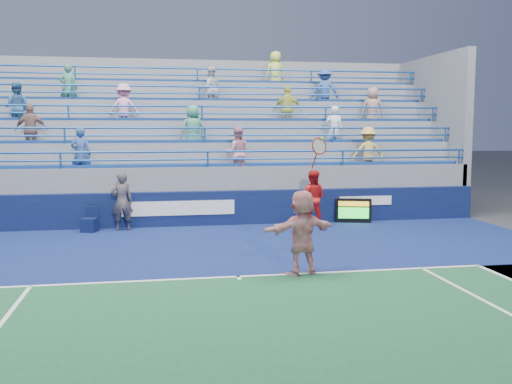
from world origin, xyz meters
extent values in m
plane|color=#333538|center=(0.00, 0.00, 0.00)|extent=(120.00, 120.00, 0.00)
cube|color=#101C51|center=(0.00, 2.20, 0.01)|extent=(18.00, 8.40, 0.02)
cube|color=white|center=(0.00, 0.00, 0.02)|extent=(11.00, 0.10, 0.01)
cube|color=white|center=(0.00, -0.10, 0.02)|extent=(0.08, 0.30, 0.01)
cube|color=#0A1338|center=(0.00, 6.50, 0.55)|extent=(18.00, 0.30, 1.10)
cube|color=white|center=(-1.00, 6.34, 0.60)|extent=(3.60, 0.02, 0.45)
cube|color=white|center=(5.20, 6.34, 0.70)|extent=(1.80, 0.02, 0.30)
cube|color=slate|center=(0.00, 9.45, 0.55)|extent=(18.00, 5.60, 1.10)
cube|color=slate|center=(0.00, 9.45, 0.93)|extent=(18.00, 5.60, 1.85)
cube|color=#154095|center=(0.00, 7.10, 1.90)|extent=(17.40, 0.45, 0.10)
cylinder|color=#1C4E98|center=(0.00, 6.70, 2.35)|extent=(18.00, 0.07, 0.07)
cube|color=slate|center=(0.00, 9.95, 1.30)|extent=(18.00, 4.60, 2.60)
cube|color=#154095|center=(0.00, 8.10, 2.65)|extent=(17.40, 0.45, 0.10)
cylinder|color=#1C4E98|center=(0.00, 7.70, 3.10)|extent=(18.00, 0.07, 0.07)
cube|color=slate|center=(0.00, 10.45, 1.68)|extent=(18.00, 3.60, 3.35)
cube|color=#154095|center=(0.00, 9.10, 3.40)|extent=(17.40, 0.45, 0.10)
cylinder|color=#1C4E98|center=(0.00, 8.70, 3.85)|extent=(18.00, 0.07, 0.07)
cube|color=slate|center=(0.00, 10.95, 2.05)|extent=(18.00, 2.60, 4.10)
cube|color=#154095|center=(0.00, 10.10, 4.15)|extent=(17.40, 0.45, 0.10)
cylinder|color=#1C4E98|center=(0.00, 9.70, 4.60)|extent=(18.00, 0.07, 0.07)
cube|color=slate|center=(0.00, 11.45, 2.42)|extent=(18.00, 1.60, 4.85)
cube|color=#154095|center=(0.00, 11.10, 4.90)|extent=(17.40, 0.45, 0.10)
cylinder|color=#1C4E98|center=(0.00, 10.70, 5.35)|extent=(18.00, 0.07, 0.07)
imported|color=#316094|center=(-6.23, 9.10, 3.78)|extent=(0.91, 0.75, 1.70)
imported|color=#2B4983|center=(-3.94, 7.10, 2.28)|extent=(0.67, 0.49, 1.70)
imported|color=#D4AE52|center=(5.54, 7.10, 2.28)|extent=(1.17, 0.77, 1.70)
imported|color=#387D5A|center=(-4.66, 10.10, 4.53)|extent=(0.65, 0.45, 1.70)
imported|color=#C9D352|center=(3.18, 9.10, 3.78)|extent=(1.07, 0.67, 1.70)
imported|color=#846158|center=(-5.59, 8.10, 3.03)|extent=(1.01, 0.46, 1.70)
imported|color=pink|center=(1.01, 7.10, 2.28)|extent=(0.86, 0.68, 1.70)
imported|color=#E6F15D|center=(3.13, 11.10, 5.28)|extent=(0.93, 0.71, 1.70)
imported|color=white|center=(4.64, 8.10, 3.03)|extent=(0.70, 0.55, 1.70)
imported|color=tan|center=(6.46, 9.10, 3.78)|extent=(0.93, 0.71, 1.70)
imported|color=#429272|center=(-0.36, 8.10, 3.03)|extent=(0.94, 0.73, 1.70)
imported|color=#33579B|center=(4.88, 10.10, 4.53)|extent=(1.16, 0.76, 1.70)
imported|color=silver|center=(0.44, 10.10, 4.53)|extent=(0.91, 0.76, 1.70)
imported|color=pink|center=(-2.68, 9.10, 3.78)|extent=(1.13, 0.70, 1.70)
cube|color=black|center=(4.71, 6.15, 0.40)|extent=(1.15, 0.44, 0.80)
cube|color=gold|center=(4.71, 6.08, 0.64)|extent=(0.98, 0.02, 0.16)
cube|color=#19E533|center=(4.71, 6.08, 0.34)|extent=(0.98, 0.02, 0.36)
cube|color=#0C163B|center=(-3.61, 5.91, 0.21)|extent=(0.53, 0.53, 0.42)
cube|color=#0C163B|center=(-3.61, 6.10, 0.59)|extent=(0.42, 0.17, 0.33)
imported|color=white|center=(1.37, 0.00, 0.91)|extent=(1.77, 1.01, 1.81)
torus|color=maroon|center=(1.72, 0.00, 2.72)|extent=(0.38, 0.21, 0.37)
cylinder|color=maroon|center=(1.62, 0.00, 2.42)|extent=(0.08, 0.21, 0.33)
sphere|color=gold|center=(1.77, -0.05, 2.88)|extent=(0.07, 0.07, 0.07)
imported|color=#121A32|center=(-2.67, 6.02, 0.89)|extent=(0.71, 0.53, 1.78)
imported|color=red|center=(3.24, 5.89, 0.89)|extent=(1.06, 0.96, 1.77)
camera|label=1|loc=(-1.65, -11.46, 3.09)|focal=40.00mm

